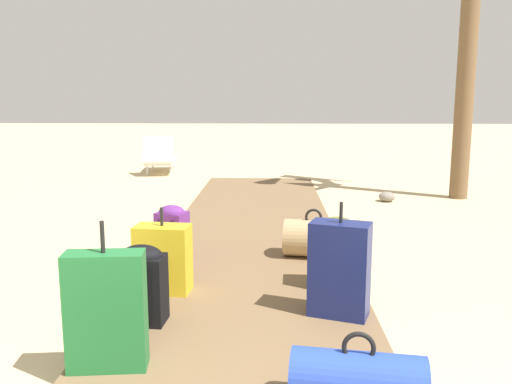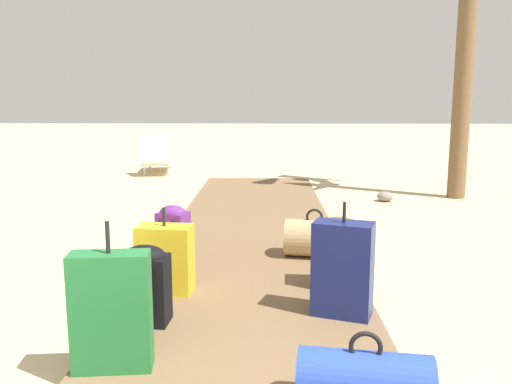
{
  "view_description": "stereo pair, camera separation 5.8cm",
  "coord_description": "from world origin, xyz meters",
  "px_view_note": "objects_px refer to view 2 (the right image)",
  "views": [
    {
      "loc": [
        0.21,
        -0.71,
        1.58
      ],
      "look_at": [
        0.04,
        5.18,
        0.55
      ],
      "focal_mm": 37.47,
      "sensor_mm": 36.0,
      "label": 1
    },
    {
      "loc": [
        0.15,
        -0.71,
        1.58
      ],
      "look_at": [
        0.04,
        5.18,
        0.55
      ],
      "focal_mm": 37.47,
      "sensor_mm": 36.0,
      "label": 2
    }
  ],
  "objects_px": {
    "backpack_olive": "(339,250)",
    "backpack_black": "(145,282)",
    "suitcase_yellow": "(165,259)",
    "duffel_bag_tan": "(314,238)",
    "suitcase_green": "(111,312)",
    "backpack_purple": "(173,232)",
    "duffel_bag_blue": "(364,380)",
    "lounge_chair": "(158,158)",
    "suitcase_navy": "(343,269)"
  },
  "relations": [
    {
      "from": "suitcase_navy",
      "to": "duffel_bag_tan",
      "type": "height_order",
      "value": "suitcase_navy"
    },
    {
      "from": "duffel_bag_blue",
      "to": "backpack_black",
      "type": "xyz_separation_m",
      "value": [
        -1.29,
        0.99,
        0.14
      ]
    },
    {
      "from": "duffel_bag_tan",
      "to": "duffel_bag_blue",
      "type": "bearing_deg",
      "value": -89.51
    },
    {
      "from": "duffel_bag_tan",
      "to": "backpack_olive",
      "type": "bearing_deg",
      "value": -81.75
    },
    {
      "from": "duffel_bag_blue",
      "to": "suitcase_navy",
      "type": "distance_m",
      "value": 1.17
    },
    {
      "from": "duffel_bag_blue",
      "to": "duffel_bag_tan",
      "type": "bearing_deg",
      "value": 90.49
    },
    {
      "from": "suitcase_green",
      "to": "duffel_bag_blue",
      "type": "distance_m",
      "value": 1.4
    },
    {
      "from": "suitcase_green",
      "to": "suitcase_yellow",
      "type": "height_order",
      "value": "suitcase_green"
    },
    {
      "from": "backpack_olive",
      "to": "backpack_purple",
      "type": "height_order",
      "value": "backpack_olive"
    },
    {
      "from": "backpack_olive",
      "to": "suitcase_green",
      "type": "bearing_deg",
      "value": -136.69
    },
    {
      "from": "backpack_olive",
      "to": "suitcase_navy",
      "type": "height_order",
      "value": "suitcase_navy"
    },
    {
      "from": "duffel_bag_blue",
      "to": "backpack_purple",
      "type": "distance_m",
      "value": 2.73
    },
    {
      "from": "backpack_olive",
      "to": "backpack_black",
      "type": "xyz_separation_m",
      "value": [
        -1.39,
        -0.73,
        -0.02
      ]
    },
    {
      "from": "backpack_olive",
      "to": "suitcase_yellow",
      "type": "xyz_separation_m",
      "value": [
        -1.37,
        -0.14,
        -0.04
      ]
    },
    {
      "from": "suitcase_navy",
      "to": "suitcase_yellow",
      "type": "xyz_separation_m",
      "value": [
        -1.32,
        0.43,
        -0.07
      ]
    },
    {
      "from": "backpack_purple",
      "to": "lounge_chair",
      "type": "xyz_separation_m",
      "value": [
        -1.48,
        6.58,
        -0.03
      ]
    },
    {
      "from": "lounge_chair",
      "to": "backpack_olive",
      "type": "bearing_deg",
      "value": -67.99
    },
    {
      "from": "duffel_bag_tan",
      "to": "backpack_black",
      "type": "height_order",
      "value": "backpack_black"
    },
    {
      "from": "backpack_purple",
      "to": "suitcase_navy",
      "type": "bearing_deg",
      "value": -41.12
    },
    {
      "from": "suitcase_green",
      "to": "backpack_black",
      "type": "height_order",
      "value": "suitcase_green"
    },
    {
      "from": "backpack_olive",
      "to": "duffel_bag_tan",
      "type": "height_order",
      "value": "backpack_olive"
    },
    {
      "from": "backpack_black",
      "to": "backpack_purple",
      "type": "distance_m",
      "value": 1.38
    },
    {
      "from": "duffel_bag_tan",
      "to": "backpack_purple",
      "type": "distance_m",
      "value": 1.34
    },
    {
      "from": "suitcase_green",
      "to": "lounge_chair",
      "type": "bearing_deg",
      "value": 99.79
    },
    {
      "from": "suitcase_yellow",
      "to": "duffel_bag_tan",
      "type": "bearing_deg",
      "value": 38.11
    },
    {
      "from": "suitcase_yellow",
      "to": "duffel_bag_tan",
      "type": "distance_m",
      "value": 1.59
    },
    {
      "from": "suitcase_navy",
      "to": "backpack_black",
      "type": "distance_m",
      "value": 1.35
    },
    {
      "from": "duffel_bag_blue",
      "to": "backpack_black",
      "type": "bearing_deg",
      "value": 142.53
    },
    {
      "from": "duffel_bag_tan",
      "to": "backpack_purple",
      "type": "xyz_separation_m",
      "value": [
        -1.32,
        -0.2,
        0.1
      ]
    },
    {
      "from": "duffel_bag_blue",
      "to": "suitcase_yellow",
      "type": "bearing_deg",
      "value": 128.73
    },
    {
      "from": "suitcase_green",
      "to": "backpack_black",
      "type": "bearing_deg",
      "value": 85.73
    },
    {
      "from": "suitcase_green",
      "to": "backpack_black",
      "type": "distance_m",
      "value": 0.63
    },
    {
      "from": "duffel_bag_blue",
      "to": "suitcase_navy",
      "type": "bearing_deg",
      "value": 87.51
    },
    {
      "from": "suitcase_green",
      "to": "duffel_bag_tan",
      "type": "height_order",
      "value": "suitcase_green"
    },
    {
      "from": "backpack_olive",
      "to": "suitcase_yellow",
      "type": "height_order",
      "value": "suitcase_yellow"
    },
    {
      "from": "lounge_chair",
      "to": "duffel_bag_blue",
      "type": "bearing_deg",
      "value": -72.5
    },
    {
      "from": "suitcase_green",
      "to": "duffel_bag_tan",
      "type": "xyz_separation_m",
      "value": [
        1.32,
        2.2,
        -0.16
      ]
    },
    {
      "from": "lounge_chair",
      "to": "backpack_purple",
      "type": "bearing_deg",
      "value": -77.36
    },
    {
      "from": "backpack_black",
      "to": "suitcase_green",
      "type": "bearing_deg",
      "value": -94.27
    },
    {
      "from": "backpack_olive",
      "to": "lounge_chair",
      "type": "xyz_separation_m",
      "value": [
        -2.92,
        7.23,
        -0.06
      ]
    },
    {
      "from": "suitcase_navy",
      "to": "suitcase_green",
      "type": "bearing_deg",
      "value": -150.44
    },
    {
      "from": "duffel_bag_tan",
      "to": "lounge_chair",
      "type": "distance_m",
      "value": 6.97
    },
    {
      "from": "suitcase_navy",
      "to": "backpack_purple",
      "type": "relative_size",
      "value": 1.51
    },
    {
      "from": "suitcase_navy",
      "to": "backpack_black",
      "type": "xyz_separation_m",
      "value": [
        -1.34,
        -0.16,
        -0.05
      ]
    },
    {
      "from": "lounge_chair",
      "to": "suitcase_green",
      "type": "bearing_deg",
      "value": -80.21
    },
    {
      "from": "duffel_bag_blue",
      "to": "suitcase_navy",
      "type": "relative_size",
      "value": 0.85
    },
    {
      "from": "suitcase_yellow",
      "to": "backpack_black",
      "type": "xyz_separation_m",
      "value": [
        -0.02,
        -0.59,
        0.02
      ]
    },
    {
      "from": "suitcase_green",
      "to": "lounge_chair",
      "type": "height_order",
      "value": "suitcase_green"
    },
    {
      "from": "backpack_olive",
      "to": "backpack_black",
      "type": "distance_m",
      "value": 1.57
    },
    {
      "from": "backpack_purple",
      "to": "lounge_chair",
      "type": "distance_m",
      "value": 6.74
    }
  ]
}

